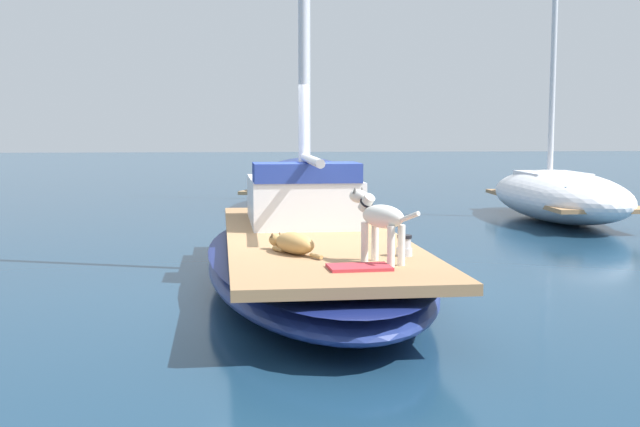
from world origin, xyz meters
name	(u,v)px	position (x,y,z in m)	size (l,w,h in m)	color
ground_plane	(312,287)	(0.00, 0.00, 0.00)	(120.00, 120.00, 0.00)	navy
sailboat_main	(312,260)	(0.00, 0.00, 0.34)	(2.70, 7.30, 0.66)	navy
cabin_house	(302,197)	(-0.03, 1.12, 1.01)	(1.46, 2.26, 0.84)	silver
dog_tan	(293,243)	(-0.33, -1.53, 0.77)	(0.54, 0.88, 0.22)	tan
dog_white	(380,219)	(0.45, -2.18, 1.08)	(0.57, 0.84, 0.70)	silver
deck_winch	(404,246)	(0.77, -1.80, 0.76)	(0.16, 0.16, 0.21)	#B7B7BC
deck_towel	(359,267)	(0.21, -2.48, 0.68)	(0.56, 0.36, 0.03)	#C6333D
moored_boat_starboard_side	(559,194)	(5.81, 6.51, 0.58)	(2.43, 5.72, 7.94)	white
moored_boat_far_astern	(302,179)	(0.76, 11.35, 0.61)	(3.99, 6.73, 6.38)	navy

